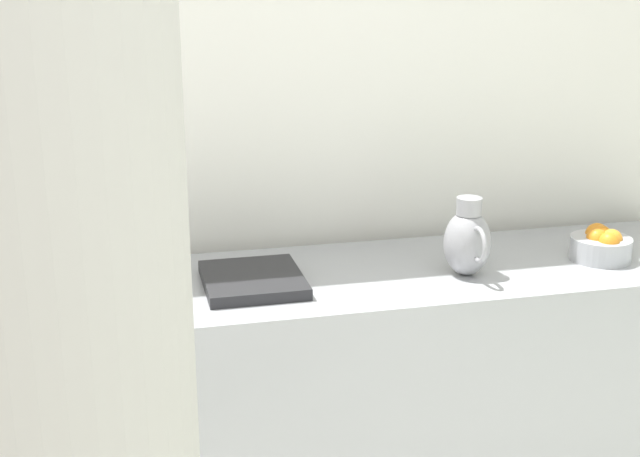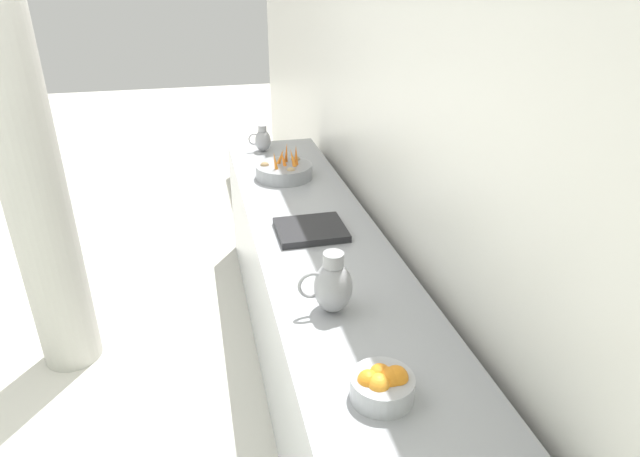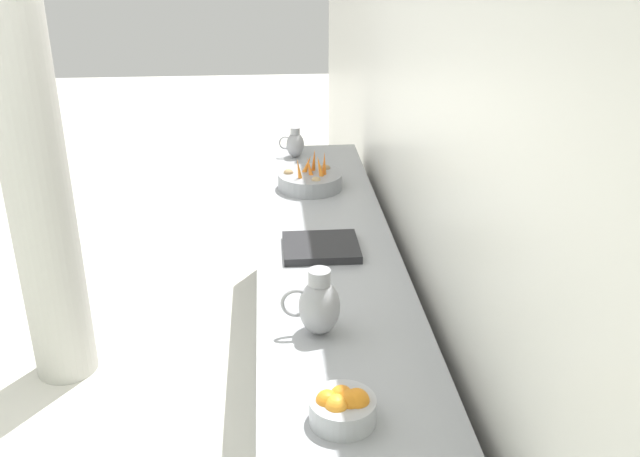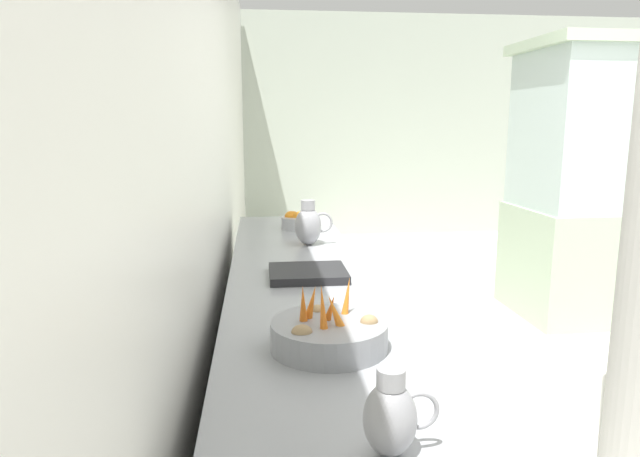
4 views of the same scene
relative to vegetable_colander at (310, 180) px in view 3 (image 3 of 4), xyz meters
name	(u,v)px [view 3 (image 3 of 4)]	position (x,y,z in m)	size (l,w,h in m)	color
ground_plane	(10,435)	(1.50, 0.89, -0.92)	(16.41, 16.41, 0.00)	beige
tile_wall_left	(464,152)	(-0.45, 1.34, 0.58)	(0.10, 9.37, 3.00)	white
prep_counter	(328,338)	(-0.03, 0.84, -0.48)	(0.64, 3.27, 0.87)	#9EA0A5
vegetable_colander	(310,180)	(0.00, 0.00, 0.00)	(0.35, 0.35, 0.21)	gray
orange_bowl	(343,407)	(0.03, 1.98, 0.01)	(0.20, 0.20, 0.11)	#ADAFB5
metal_pitcher_tall	(319,305)	(0.07, 1.48, 0.07)	(0.21, 0.15, 0.25)	#939399
metal_pitcher_short	(295,144)	(0.06, -0.56, 0.04)	(0.16, 0.11, 0.19)	#939399
counter_sink_basin	(321,247)	(0.01, 0.80, -0.03)	(0.34, 0.30, 0.04)	#232326
support_column	(22,96)	(1.35, 0.36, 0.58)	(0.32, 0.32, 3.00)	#B2AFA8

